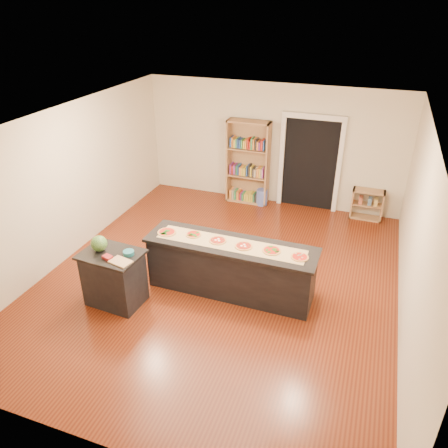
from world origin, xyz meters
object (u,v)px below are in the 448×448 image
(waste_bin, at_px, (262,197))
(watermelon, at_px, (99,244))
(bookshelf, at_px, (248,163))
(side_counter, at_px, (114,278))
(kitchen_island, at_px, (231,268))
(low_shelf, at_px, (367,204))

(waste_bin, height_order, watermelon, watermelon)
(watermelon, bearing_deg, bookshelf, 76.43)
(side_counter, bearing_deg, waste_bin, 78.13)
(kitchen_island, height_order, watermelon, watermelon)
(kitchen_island, relative_size, waste_bin, 7.40)
(bookshelf, relative_size, low_shelf, 2.89)
(bookshelf, xyz_separation_m, watermelon, (-1.07, -4.44, 0.07))
(kitchen_island, relative_size, low_shelf, 4.13)
(bookshelf, xyz_separation_m, low_shelf, (2.78, 0.03, -0.65))
(side_counter, relative_size, bookshelf, 0.48)
(kitchen_island, distance_m, waste_bin, 3.52)
(low_shelf, distance_m, waste_bin, 2.39)
(waste_bin, bearing_deg, bookshelf, 170.30)
(low_shelf, relative_size, waste_bin, 1.79)
(waste_bin, relative_size, watermelon, 1.49)
(side_counter, distance_m, low_shelf, 5.78)
(kitchen_island, distance_m, low_shelf, 4.09)
(bookshelf, height_order, waste_bin, bookshelf)
(kitchen_island, xyz_separation_m, low_shelf, (1.98, 3.58, -0.13))
(watermelon, bearing_deg, low_shelf, 49.28)
(watermelon, bearing_deg, waste_bin, 71.51)
(kitchen_island, relative_size, watermelon, 11.05)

